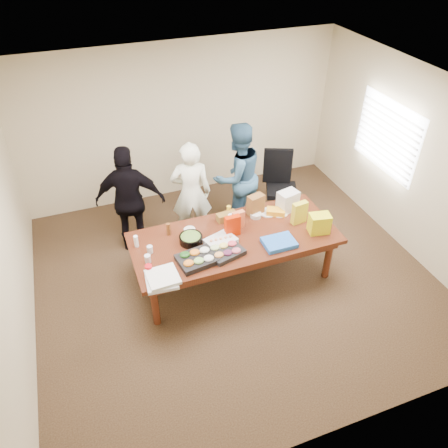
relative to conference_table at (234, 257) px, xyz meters
name	(u,v)px	position (x,y,z in m)	size (l,w,h in m)	color
floor	(234,277)	(0.00, 0.00, -0.39)	(5.50, 5.00, 0.02)	#47301E
ceiling	(237,96)	(0.00, 0.00, 2.33)	(5.50, 5.00, 0.02)	white
wall_back	(182,122)	(0.00, 2.50, 0.98)	(5.50, 0.04, 2.70)	beige
wall_front	(344,356)	(0.00, -2.50, 0.98)	(5.50, 0.04, 2.70)	beige
wall_left	(3,249)	(-2.75, 0.00, 0.98)	(0.04, 5.00, 2.70)	beige
wall_right	(412,163)	(2.75, 0.00, 0.98)	(0.04, 5.00, 2.70)	beige
window_panel	(387,136)	(2.72, 0.60, 1.12)	(0.03, 1.40, 1.10)	white
window_blinds	(385,137)	(2.68, 0.60, 1.12)	(0.04, 1.36, 1.00)	beige
conference_table	(234,257)	(0.00, 0.00, 0.00)	(2.80, 1.20, 0.75)	#4C1C0F
office_chair	(282,188)	(1.29, 1.14, 0.19)	(0.57, 0.57, 1.12)	black
person_center	(191,193)	(-0.28, 1.09, 0.47)	(0.62, 0.40, 1.69)	white
person_right	(238,176)	(0.53, 1.23, 0.51)	(0.86, 0.67, 1.78)	#305773
person_left	(130,200)	(-1.19, 1.18, 0.49)	(1.01, 0.42, 1.73)	black
veggie_tray	(197,259)	(-0.63, -0.30, 0.41)	(0.47, 0.37, 0.07)	black
fruit_tray	(226,252)	(-0.24, -0.29, 0.41)	(0.43, 0.34, 0.07)	black
sheet_cake	(221,241)	(-0.23, -0.07, 0.41)	(0.39, 0.29, 0.07)	silver
salad_bowl	(191,239)	(-0.59, 0.09, 0.43)	(0.31, 0.31, 0.10)	black
chip_bag_blue	(279,243)	(0.49, -0.36, 0.41)	(0.42, 0.31, 0.06)	blue
chip_bag_red	(232,226)	(-0.02, 0.05, 0.53)	(0.21, 0.09, 0.30)	#C22300
chip_bag_yellow	(299,213)	(0.96, -0.01, 0.54)	(0.22, 0.09, 0.33)	yellow
chip_bag_orange	(238,220)	(0.12, 0.17, 0.51)	(0.17, 0.07, 0.26)	#DA683A
mayo_jar	(231,219)	(0.06, 0.30, 0.44)	(0.09, 0.09, 0.14)	silver
mustard_bottle	(229,211)	(0.09, 0.47, 0.46)	(0.06, 0.06, 0.17)	gold
dressing_bottle	(168,229)	(-0.83, 0.35, 0.47)	(0.06, 0.06, 0.18)	brown
ranch_bottle	(136,241)	(-1.29, 0.26, 0.46)	(0.06, 0.06, 0.17)	white
banana_bunch	(276,212)	(0.74, 0.27, 0.42)	(0.27, 0.15, 0.09)	#FDAD1D
bread_loaf	(227,216)	(0.03, 0.40, 0.43)	(0.28, 0.12, 0.11)	brown
kraft_bag	(256,205)	(0.48, 0.39, 0.53)	(0.24, 0.14, 0.31)	brown
red_cup	(149,269)	(-1.24, -0.29, 0.43)	(0.09, 0.09, 0.12)	red
clear_cup_a	(148,259)	(-1.21, -0.10, 0.43)	(0.08, 0.08, 0.11)	silver
clear_cup_b	(150,249)	(-1.15, 0.07, 0.43)	(0.08, 0.08, 0.10)	silver
pizza_box_lower	(162,281)	(-1.14, -0.50, 0.40)	(0.37, 0.37, 0.04)	silver
pizza_box_upper	(163,277)	(-1.12, -0.49, 0.44)	(0.37, 0.37, 0.04)	white
plate_a	(280,213)	(0.81, 0.27, 0.38)	(0.24, 0.24, 0.01)	white
plate_b	(268,212)	(0.65, 0.34, 0.38)	(0.25, 0.25, 0.02)	white
dip_bowl_a	(256,215)	(0.45, 0.31, 0.41)	(0.16, 0.16, 0.06)	beige
dip_bowl_b	(190,231)	(-0.55, 0.29, 0.41)	(0.16, 0.16, 0.06)	silver
grocery_bag_white	(288,201)	(0.95, 0.32, 0.53)	(0.28, 0.20, 0.30)	silver
grocery_bag_yellow	(319,223)	(1.12, -0.30, 0.51)	(0.28, 0.19, 0.28)	yellow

